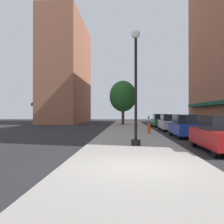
# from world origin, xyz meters

# --- Properties ---
(ground_plane) EXTENTS (90.00, 90.00, 0.00)m
(ground_plane) POSITION_xyz_m (4.00, 18.00, 0.00)
(ground_plane) COLOR #232326
(sidewalk_slab) EXTENTS (4.80, 50.00, 0.12)m
(sidewalk_slab) POSITION_xyz_m (0.00, 19.00, 0.06)
(sidewalk_slab) COLOR gray
(sidewalk_slab) RESTS_ON ground
(building_far_background) EXTENTS (6.80, 18.00, 18.36)m
(building_far_background) POSITION_xyz_m (-11.01, 37.00, 9.16)
(building_far_background) COLOR #9E6047
(building_far_background) RESTS_ON ground
(lamppost) EXTENTS (0.48, 0.48, 5.90)m
(lamppost) POSITION_xyz_m (0.17, 5.06, 3.20)
(lamppost) COLOR black
(lamppost) RESTS_ON sidewalk_slab
(fire_hydrant) EXTENTS (0.33, 0.26, 0.79)m
(fire_hydrant) POSITION_xyz_m (1.52, 12.57, 0.52)
(fire_hydrant) COLOR #E05614
(fire_hydrant) RESTS_ON sidewalk_slab
(parking_meter_near) EXTENTS (0.14, 0.09, 1.31)m
(parking_meter_near) POSITION_xyz_m (2.05, 18.56, 0.95)
(parking_meter_near) COLOR slate
(parking_meter_near) RESTS_ON sidewalk_slab
(tree_near) EXTENTS (3.91, 3.91, 6.35)m
(tree_near) POSITION_xyz_m (-0.78, 28.39, 4.20)
(tree_near) COLOR #422D1E
(tree_near) RESTS_ON sidewalk_slab
(car_red) EXTENTS (1.80, 4.30, 1.66)m
(car_red) POSITION_xyz_m (4.00, 3.96, 0.81)
(car_red) COLOR black
(car_red) RESTS_ON ground
(car_blue) EXTENTS (1.80, 4.30, 1.66)m
(car_blue) POSITION_xyz_m (4.00, 10.59, 0.81)
(car_blue) COLOR black
(car_blue) RESTS_ON ground
(car_silver) EXTENTS (1.80, 4.30, 1.66)m
(car_silver) POSITION_xyz_m (4.00, 17.20, 0.81)
(car_silver) COLOR black
(car_silver) RESTS_ON ground
(car_green) EXTENTS (1.80, 4.30, 1.66)m
(car_green) POSITION_xyz_m (4.00, 24.49, 0.81)
(car_green) COLOR black
(car_green) RESTS_ON ground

